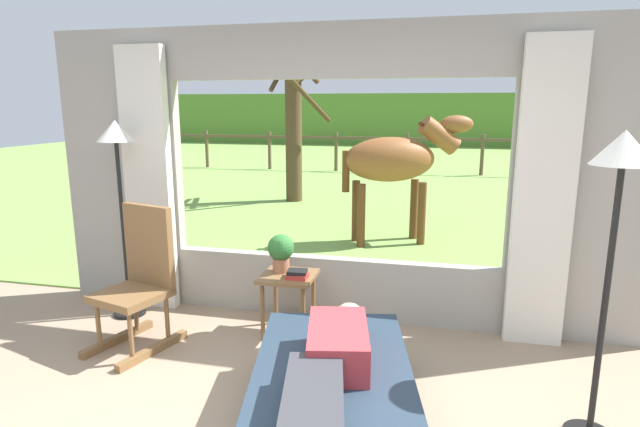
{
  "coord_description": "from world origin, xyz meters",
  "views": [
    {
      "loc": [
        0.9,
        -2.04,
        1.89
      ],
      "look_at": [
        0.0,
        1.8,
        1.05
      ],
      "focal_mm": 28.73,
      "sensor_mm": 36.0,
      "label": 1
    }
  ],
  "objects": [
    {
      "name": "outdoor_pasture_lawn",
      "position": [
        0.0,
        13.16,
        0.01
      ],
      "size": [
        36.0,
        21.68,
        0.02
      ],
      "primitive_type": "cube",
      "color": "#759E47",
      "rests_on": "ground_plane"
    },
    {
      "name": "pasture_tree",
      "position": [
        -1.86,
        7.62,
        1.54
      ],
      "size": [
        1.28,
        1.53,
        3.13
      ],
      "color": "#4C3823",
      "rests_on": "outdoor_pasture_lawn"
    },
    {
      "name": "back_wall_with_window",
      "position": [
        0.0,
        2.26,
        1.25
      ],
      "size": [
        5.2,
        0.12,
        2.55
      ],
      "color": "#9E998E",
      "rests_on": "ground_plane"
    },
    {
      "name": "floor_lamp_left",
      "position": [
        -1.81,
        1.87,
        1.42
      ],
      "size": [
        0.32,
        0.32,
        1.76
      ],
      "color": "black",
      "rests_on": "ground_plane"
    },
    {
      "name": "recliner_sofa",
      "position": [
        0.38,
        0.51,
        0.22
      ],
      "size": [
        1.22,
        1.85,
        0.42
      ],
      "rotation": [
        0.0,
        0.0,
        0.2
      ],
      "color": "black",
      "rests_on": "ground_plane"
    },
    {
      "name": "floor_lamp_right",
      "position": [
        1.81,
        0.87,
        1.42
      ],
      "size": [
        0.32,
        0.32,
        1.76
      ],
      "color": "black",
      "rests_on": "ground_plane"
    },
    {
      "name": "side_table",
      "position": [
        -0.27,
        1.81,
        0.43
      ],
      "size": [
        0.44,
        0.44,
        0.52
      ],
      "color": "brown",
      "rests_on": "ground_plane"
    },
    {
      "name": "curtain_panel_right",
      "position": [
        1.69,
        2.12,
        1.2
      ],
      "size": [
        0.44,
        0.1,
        2.4
      ],
      "primitive_type": "cube",
      "color": "silver",
      "rests_on": "ground_plane"
    },
    {
      "name": "potted_plant",
      "position": [
        -0.35,
        1.87,
        0.7
      ],
      "size": [
        0.22,
        0.22,
        0.32
      ],
      "color": "#9E6042",
      "rests_on": "side_table"
    },
    {
      "name": "curtain_panel_left",
      "position": [
        -1.69,
        2.12,
        1.2
      ],
      "size": [
        0.44,
        0.1,
        2.4
      ],
      "primitive_type": "cube",
      "color": "silver",
      "rests_on": "ground_plane"
    },
    {
      "name": "book_stack",
      "position": [
        -0.18,
        1.75,
        0.55
      ],
      "size": [
        0.17,
        0.16,
        0.06
      ],
      "color": "#B22D28",
      "rests_on": "side_table"
    },
    {
      "name": "reclining_person",
      "position": [
        0.38,
        0.46,
        0.52
      ],
      "size": [
        0.45,
        1.43,
        0.22
      ],
      "rotation": [
        0.0,
        0.0,
        0.2
      ],
      "color": "#B23338",
      "rests_on": "recliner_sofa"
    },
    {
      "name": "pasture_fence_line",
      "position": [
        0.0,
        12.34,
        0.74
      ],
      "size": [
        16.1,
        0.1,
        1.1
      ],
      "color": "brown",
      "rests_on": "outdoor_pasture_lawn"
    },
    {
      "name": "rocking_chair",
      "position": [
        -1.36,
        1.38,
        0.55
      ],
      "size": [
        0.63,
        0.78,
        1.12
      ],
      "rotation": [
        0.0,
        0.0,
        -0.28
      ],
      "color": "brown",
      "rests_on": "ground_plane"
    },
    {
      "name": "horse",
      "position": [
        0.32,
        4.89,
        1.16
      ],
      "size": [
        1.79,
        1.02,
        1.73
      ],
      "rotation": [
        0.0,
        0.0,
        -1.19
      ],
      "color": "brown",
      "rests_on": "outdoor_pasture_lawn"
    },
    {
      "name": "distant_hill_ridge",
      "position": [
        0.0,
        23.0,
        1.2
      ],
      "size": [
        36.0,
        2.0,
        2.4
      ],
      "primitive_type": "cube",
      "color": "#558032",
      "rests_on": "ground_plane"
    }
  ]
}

